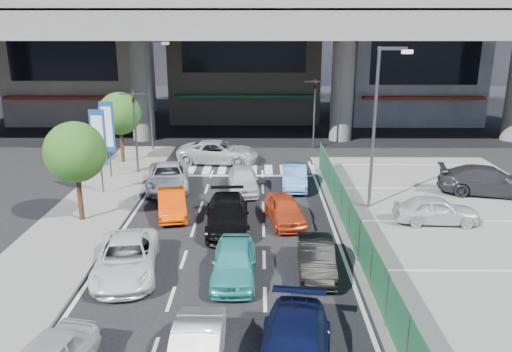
{
  "coord_description": "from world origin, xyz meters",
  "views": [
    {
      "loc": [
        1.4,
        -18.0,
        8.88
      ],
      "look_at": [
        1.24,
        5.79,
        1.74
      ],
      "focal_mm": 35.0,
      "sensor_mm": 36.0,
      "label": 1
    }
  ],
  "objects_px": {
    "tree_far": "(120,114)",
    "crossing_wagon_silver": "(218,152)",
    "street_lamp_left": "(152,86)",
    "sedan_white_front_mid": "(243,180)",
    "traffic_light_left": "(134,112)",
    "tree_near": "(75,152)",
    "sedan_white_mid_left": "(126,258)",
    "taxi_orange_right": "(285,210)",
    "kei_truck_front_right": "(294,177)",
    "parked_sedan_dgrey": "(489,181)",
    "wagon_silver_front_left": "(168,177)",
    "parked_sedan_white": "(436,210)",
    "hatch_black_mid_right": "(316,258)",
    "taxi_teal_mid": "(234,261)",
    "signboard_far": "(107,129)",
    "traffic_light_right": "(315,96)",
    "traffic_cone": "(346,210)",
    "sedan_black_mid": "(227,215)",
    "signboard_near": "(99,140)",
    "street_lamp_right": "(378,115)",
    "taxi_orange_left": "(172,203)"
  },
  "relations": [
    {
      "from": "traffic_light_left",
      "to": "tree_near",
      "type": "height_order",
      "value": "traffic_light_left"
    },
    {
      "from": "tree_near",
      "to": "kei_truck_front_right",
      "type": "relative_size",
      "value": 1.23
    },
    {
      "from": "sedan_black_mid",
      "to": "wagon_silver_front_left",
      "type": "relative_size",
      "value": 0.96
    },
    {
      "from": "wagon_silver_front_left",
      "to": "parked_sedan_white",
      "type": "relative_size",
      "value": 1.3
    },
    {
      "from": "traffic_light_right",
      "to": "sedan_white_mid_left",
      "type": "relative_size",
      "value": 1.1
    },
    {
      "from": "signboard_near",
      "to": "crossing_wagon_silver",
      "type": "height_order",
      "value": "signboard_near"
    },
    {
      "from": "street_lamp_left",
      "to": "traffic_light_left",
      "type": "bearing_deg",
      "value": -88.8
    },
    {
      "from": "street_lamp_left",
      "to": "parked_sedan_dgrey",
      "type": "bearing_deg",
      "value": -26.28
    },
    {
      "from": "traffic_light_right",
      "to": "signboard_near",
      "type": "height_order",
      "value": "traffic_light_right"
    },
    {
      "from": "signboard_far",
      "to": "taxi_orange_right",
      "type": "height_order",
      "value": "signboard_far"
    },
    {
      "from": "hatch_black_mid_right",
      "to": "parked_sedan_dgrey",
      "type": "xyz_separation_m",
      "value": [
        10.39,
        9.05,
        0.21
      ]
    },
    {
      "from": "traffic_light_left",
      "to": "kei_truck_front_right",
      "type": "xyz_separation_m",
      "value": [
        9.6,
        -2.66,
        -3.29
      ]
    },
    {
      "from": "street_lamp_left",
      "to": "tree_far",
      "type": "height_order",
      "value": "street_lamp_left"
    },
    {
      "from": "street_lamp_left",
      "to": "tree_far",
      "type": "bearing_deg",
      "value": -112.84
    },
    {
      "from": "street_lamp_left",
      "to": "signboard_far",
      "type": "relative_size",
      "value": 1.7
    },
    {
      "from": "taxi_orange_right",
      "to": "traffic_cone",
      "type": "relative_size",
      "value": 5.4
    },
    {
      "from": "hatch_black_mid_right",
      "to": "signboard_far",
      "type": "bearing_deg",
      "value": 135.01
    },
    {
      "from": "traffic_light_left",
      "to": "signboard_far",
      "type": "bearing_deg",
      "value": -144.3
    },
    {
      "from": "wagon_silver_front_left",
      "to": "parked_sedan_dgrey",
      "type": "xyz_separation_m",
      "value": [
        17.72,
        -1.09,
        0.13
      ]
    },
    {
      "from": "street_lamp_right",
      "to": "taxi_orange_left",
      "type": "relative_size",
      "value": 2.16
    },
    {
      "from": "traffic_light_right",
      "to": "parked_sedan_white",
      "type": "height_order",
      "value": "traffic_light_right"
    },
    {
      "from": "traffic_light_left",
      "to": "taxi_orange_left",
      "type": "distance_m",
      "value": 8.53
    },
    {
      "from": "street_lamp_left",
      "to": "sedan_white_front_mid",
      "type": "xyz_separation_m",
      "value": [
        6.82,
        -9.45,
        -4.08
      ]
    },
    {
      "from": "traffic_light_left",
      "to": "street_lamp_left",
      "type": "distance_m",
      "value": 6.06
    },
    {
      "from": "traffic_light_right",
      "to": "taxi_orange_right",
      "type": "xyz_separation_m",
      "value": [
        -2.9,
        -15.04,
        -3.3
      ]
    },
    {
      "from": "tree_far",
      "to": "wagon_silver_front_left",
      "type": "distance_m",
      "value": 7.25
    },
    {
      "from": "sedan_white_mid_left",
      "to": "taxi_orange_right",
      "type": "height_order",
      "value": "sedan_white_mid_left"
    },
    {
      "from": "crossing_wagon_silver",
      "to": "traffic_cone",
      "type": "height_order",
      "value": "crossing_wagon_silver"
    },
    {
      "from": "signboard_near",
      "to": "sedan_white_mid_left",
      "type": "relative_size",
      "value": 0.99
    },
    {
      "from": "traffic_light_left",
      "to": "taxi_teal_mid",
      "type": "xyz_separation_m",
      "value": [
        6.68,
        -13.5,
        -3.27
      ]
    },
    {
      "from": "tree_far",
      "to": "sedan_white_front_mid",
      "type": "relative_size",
      "value": 1.19
    },
    {
      "from": "parked_sedan_dgrey",
      "to": "street_lamp_right",
      "type": "bearing_deg",
      "value": 119.36
    },
    {
      "from": "parked_sedan_white",
      "to": "kei_truck_front_right",
      "type": "bearing_deg",
      "value": 51.2
    },
    {
      "from": "taxi_teal_mid",
      "to": "hatch_black_mid_right",
      "type": "distance_m",
      "value": 3.09
    },
    {
      "from": "kei_truck_front_right",
      "to": "parked_sedan_dgrey",
      "type": "xyz_separation_m",
      "value": [
        10.51,
        -1.33,
        0.18
      ]
    },
    {
      "from": "street_lamp_left",
      "to": "sedan_black_mid",
      "type": "distance_m",
      "value": 16.65
    },
    {
      "from": "traffic_light_right",
      "to": "taxi_teal_mid",
      "type": "bearing_deg",
      "value": -103.76
    },
    {
      "from": "taxi_teal_mid",
      "to": "sedan_black_mid",
      "type": "xyz_separation_m",
      "value": [
        -0.52,
        4.64,
        0.02
      ]
    },
    {
      "from": "tree_near",
      "to": "kei_truck_front_right",
      "type": "xyz_separation_m",
      "value": [
        10.4,
        5.34,
        -2.74
      ]
    },
    {
      "from": "traffic_cone",
      "to": "traffic_light_right",
      "type": "bearing_deg",
      "value": 90.4
    },
    {
      "from": "sedan_white_mid_left",
      "to": "taxi_orange_right",
      "type": "bearing_deg",
      "value": 31.8
    },
    {
      "from": "traffic_light_right",
      "to": "parked_sedan_dgrey",
      "type": "distance_m",
      "value": 14.19
    },
    {
      "from": "hatch_black_mid_right",
      "to": "tree_near",
      "type": "bearing_deg",
      "value": 156.64
    },
    {
      "from": "tree_far",
      "to": "crossing_wagon_silver",
      "type": "height_order",
      "value": "tree_far"
    },
    {
      "from": "crossing_wagon_silver",
      "to": "traffic_cone",
      "type": "bearing_deg",
      "value": -139.02
    },
    {
      "from": "street_lamp_left",
      "to": "wagon_silver_front_left",
      "type": "xyz_separation_m",
      "value": [
        2.53,
        -8.91,
        -4.08
      ]
    },
    {
      "from": "sedan_white_mid_left",
      "to": "taxi_teal_mid",
      "type": "height_order",
      "value": "taxi_teal_mid"
    },
    {
      "from": "taxi_orange_left",
      "to": "traffic_cone",
      "type": "xyz_separation_m",
      "value": [
        8.48,
        -0.28,
        -0.21
      ]
    },
    {
      "from": "street_lamp_left",
      "to": "hatch_black_mid_right",
      "type": "xyz_separation_m",
      "value": [
        9.86,
        -19.05,
        -4.16
      ]
    },
    {
      "from": "signboard_far",
      "to": "traffic_cone",
      "type": "xyz_separation_m",
      "value": [
        13.2,
        -6.4,
        -2.66
      ]
    }
  ]
}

